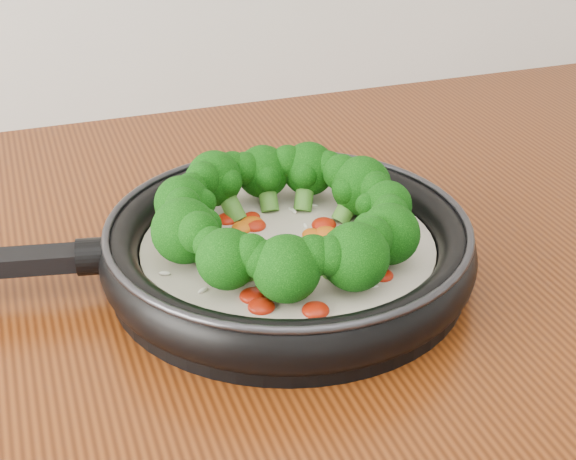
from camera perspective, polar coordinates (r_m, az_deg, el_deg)
name	(u,v)px	position (r m, az deg, el deg)	size (l,w,h in m)	color
skillet	(285,241)	(0.78, -0.24, -0.73)	(0.56, 0.40, 0.10)	black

